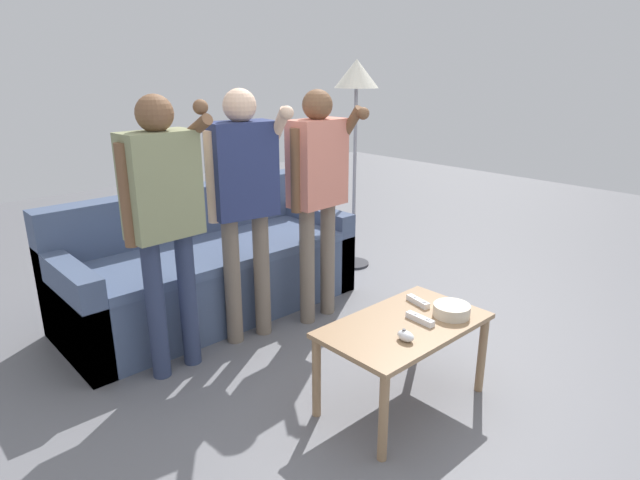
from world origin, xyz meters
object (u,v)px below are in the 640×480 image
Objects in this scene: couch at (208,269)px; game_remote_wand_far at (420,319)px; floor_lamp at (356,89)px; player_right at (318,181)px; game_remote_nunchuk at (406,336)px; snack_bowl at (452,310)px; player_center at (244,189)px; player_left at (163,206)px; coffee_table at (404,335)px; game_remote_wand_near at (418,302)px.

game_remote_wand_far is at bearing -83.37° from couch.
player_right is at bearing -148.96° from floor_lamp.
snack_bowl is at bearing 1.13° from game_remote_nunchuk.
snack_bowl is 0.38m from game_remote_nunchuk.
player_center is at bearing 108.20° from snack_bowl.
player_left reaches higher than game_remote_wand_far.
game_remote_nunchuk is 1.34m from player_right.
floor_lamp is (1.28, 1.58, 1.11)m from coffee_table.
snack_bowl is 0.12× the size of player_left.
player_center reaches higher than player_right.
game_remote_wand_far is at bearing -31.59° from coffee_table.
couch is 1.84m from floor_lamp.
game_remote_wand_far is (-0.17, 0.07, -0.01)m from snack_bowl.
player_left is (-0.57, -0.57, 0.66)m from couch.
game_remote_wand_near is at bearing 94.17° from snack_bowl.
floor_lamp reaches higher than player_left.
player_left is at bearing 115.00° from game_remote_nunchuk.
snack_bowl is 1.24m from player_right.
snack_bowl is at bearing -121.52° from floor_lamp.
player_center is 0.53m from player_right.
game_remote_wand_near is (0.36, 0.21, -0.01)m from game_remote_nunchuk.
floor_lamp reaches higher than game_remote_nunchuk.
coffee_table is at bearing -109.18° from player_right.
player_left is 1.00× the size of player_right.
game_remote_nunchuk is 0.22m from game_remote_wand_far.
couch is at bearing 101.84° from snack_bowl.
game_remote_wand_near is at bearing -125.19° from floor_lamp.
couch is 1.65m from coffee_table.
coffee_table is 0.56× the size of player_right.
coffee_table is 0.28m from snack_bowl.
player_left is at bearing -134.87° from couch.
game_remote_wand_near is at bearing 22.16° from coffee_table.
floor_lamp is at bearing 31.04° from player_right.
game_remote_wand_near is at bearing 40.63° from game_remote_wand_far.
game_remote_wand_near is 0.21m from game_remote_wand_far.
floor_lamp is at bearing 58.48° from snack_bowl.
player_left is at bearing 124.25° from game_remote_wand_far.
player_right is at bearing 81.96° from game_remote_wand_near.
player_left is at bearing 177.48° from player_right.
couch is 1.31× the size of player_center.
couch is 1.18× the size of floor_lamp.
floor_lamp is at bearing 50.21° from game_remote_nunchuk.
player_right reaches higher than snack_bowl.
player_right is at bearing 70.82° from coffee_table.
player_right is at bearing 74.91° from game_remote_wand_far.
player_center is at bearing -161.88° from floor_lamp.
coffee_table is 5.26× the size of game_remote_wand_far.
couch is 1.02m from player_right.
player_right is (0.12, 1.14, 0.48)m from snack_bowl.
couch reaches higher than game_remote_wand_far.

